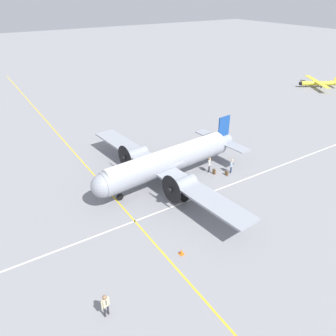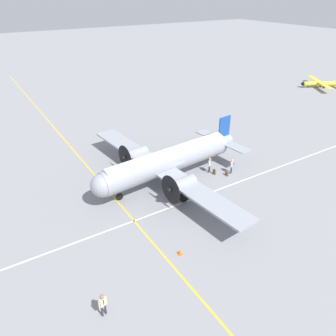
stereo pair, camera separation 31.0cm
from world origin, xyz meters
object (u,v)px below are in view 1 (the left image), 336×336
at_px(light_aircraft_distant, 317,83).
at_px(traffic_cone, 182,252).
at_px(crew_foreground, 105,303).
at_px(ramp_agent, 209,163).
at_px(suitcase_upright_spare, 214,172).
at_px(suitcase_near_door, 227,173).
at_px(passenger_boarding, 231,164).
at_px(airliner_main, 165,162).

distance_m(light_aircraft_distant, traffic_cone, 57.50).
distance_m(crew_foreground, light_aircraft_distant, 64.73).
bearing_deg(ramp_agent, suitcase_upright_spare, 72.27).
distance_m(suitcase_upright_spare, traffic_cone, 13.23).
xyz_separation_m(suitcase_near_door, traffic_cone, (-7.40, 11.21, -0.00)).
bearing_deg(light_aircraft_distant, traffic_cone, 57.27).
xyz_separation_m(passenger_boarding, suitcase_near_door, (-0.18, 0.78, -0.82)).
height_order(light_aircraft_distant, traffic_cone, light_aircraft_distant).
xyz_separation_m(ramp_agent, light_aircraft_distant, (16.00, -41.71, -0.25)).
bearing_deg(suitcase_near_door, crew_foreground, 116.94).
bearing_deg(crew_foreground, ramp_agent, -159.48).
bearing_deg(suitcase_upright_spare, passenger_boarding, -114.60).
relative_size(airliner_main, suitcase_near_door, 47.46).
relative_size(crew_foreground, light_aircraft_distant, 0.19).
distance_m(ramp_agent, suitcase_upright_spare, 1.06).
height_order(crew_foreground, ramp_agent, crew_foreground).
relative_size(airliner_main, suitcase_upright_spare, 39.06).
bearing_deg(crew_foreground, light_aircraft_distant, -167.45).
bearing_deg(suitcase_near_door, light_aircraft_distant, -66.48).
distance_m(airliner_main, traffic_cone, 11.20).
distance_m(airliner_main, suitcase_upright_spare, 6.08).
bearing_deg(ramp_agent, passenger_boarding, 109.26).
height_order(ramp_agent, suitcase_upright_spare, ramp_agent).
distance_m(crew_foreground, ramp_agent, 20.35).
relative_size(airliner_main, crew_foreground, 13.40).
distance_m(airliner_main, ramp_agent, 5.53).
height_order(passenger_boarding, ramp_agent, ramp_agent).
relative_size(airliner_main, traffic_cone, 47.38).
bearing_deg(traffic_cone, light_aircraft_distant, -64.18).
relative_size(ramp_agent, suitcase_near_door, 3.52).
xyz_separation_m(airliner_main, ramp_agent, (-0.86, -5.30, -1.32)).
height_order(airliner_main, ramp_agent, airliner_main).
height_order(airliner_main, crew_foreground, airliner_main).
bearing_deg(passenger_boarding, traffic_cone, 2.39).
bearing_deg(airliner_main, crew_foreground, 39.61).
bearing_deg(suitcase_near_door, passenger_boarding, -77.21).
distance_m(crew_foreground, passenger_boarding, 21.32).
bearing_deg(suitcase_near_door, suitcase_upright_spare, 44.71).
xyz_separation_m(suitcase_near_door, suitcase_upright_spare, (0.98, 0.97, 0.05)).
xyz_separation_m(passenger_boarding, traffic_cone, (-7.58, 12.00, -0.82)).
relative_size(ramp_agent, suitcase_upright_spare, 2.90).
height_order(passenger_boarding, suitcase_upright_spare, passenger_boarding).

